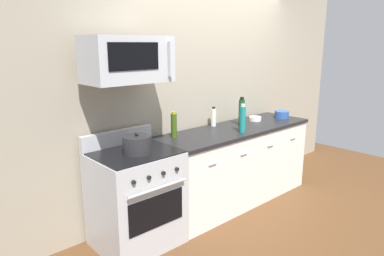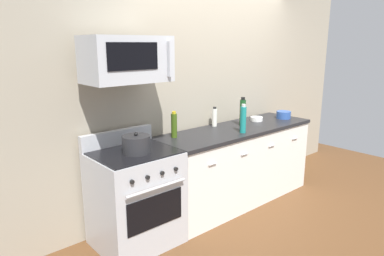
# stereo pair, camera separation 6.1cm
# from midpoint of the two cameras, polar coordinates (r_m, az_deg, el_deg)

# --- Properties ---
(ground_plane) EXTENTS (6.23, 6.23, 0.00)m
(ground_plane) POSITION_cam_midpoint_polar(r_m,az_deg,el_deg) (4.45, 7.49, -11.55)
(ground_plane) COLOR brown
(back_wall) EXTENTS (5.19, 0.10, 2.70)m
(back_wall) POSITION_cam_midpoint_polar(r_m,az_deg,el_deg) (4.34, 3.96, 6.55)
(back_wall) COLOR #9E937F
(back_wall) RESTS_ON ground_plane
(counter_unit) EXTENTS (2.10, 0.66, 0.92)m
(counter_unit) POSITION_cam_midpoint_polar(r_m,az_deg,el_deg) (4.27, 7.69, -5.96)
(counter_unit) COLOR silver
(counter_unit) RESTS_ON ground_plane
(range_oven) EXTENTS (0.76, 0.69, 1.07)m
(range_oven) POSITION_cam_midpoint_polar(r_m,az_deg,el_deg) (3.40, -8.72, -11.11)
(range_oven) COLOR #B7BABF
(range_oven) RESTS_ON ground_plane
(microwave) EXTENTS (0.74, 0.44, 0.40)m
(microwave) POSITION_cam_midpoint_polar(r_m,az_deg,el_deg) (3.13, -10.03, 11.00)
(microwave) COLOR #B7BABF
(bottle_vinegar_white) EXTENTS (0.06, 0.06, 0.23)m
(bottle_vinegar_white) POSITION_cam_midpoint_polar(r_m,az_deg,el_deg) (4.17, 4.11, 1.80)
(bottle_vinegar_white) COLOR silver
(bottle_vinegar_white) RESTS_ON countertop_slab
(bottle_olive_oil) EXTENTS (0.06, 0.06, 0.28)m
(bottle_olive_oil) POSITION_cam_midpoint_polar(r_m,az_deg,el_deg) (3.65, -2.47, 0.47)
(bottle_olive_oil) COLOR #385114
(bottle_olive_oil) RESTS_ON countertop_slab
(bottle_sparkling_teal) EXTENTS (0.07, 0.07, 0.32)m
(bottle_sparkling_teal) POSITION_cam_midpoint_polar(r_m,az_deg,el_deg) (3.88, 8.80, 1.43)
(bottle_sparkling_teal) COLOR #197F7A
(bottle_sparkling_teal) RESTS_ON countertop_slab
(bottle_wine_green) EXTENTS (0.07, 0.07, 0.34)m
(bottle_wine_green) POSITION_cam_midpoint_polar(r_m,az_deg,el_deg) (4.22, 8.67, 2.56)
(bottle_wine_green) COLOR #19471E
(bottle_wine_green) RESTS_ON countertop_slab
(bowl_white_ceramic) EXTENTS (0.15, 0.15, 0.05)m
(bowl_white_ceramic) POSITION_cam_midpoint_polar(r_m,az_deg,el_deg) (4.54, 10.88, 1.49)
(bowl_white_ceramic) COLOR white
(bowl_white_ceramic) RESTS_ON countertop_slab
(bowl_blue_mixing) EXTENTS (0.19, 0.19, 0.09)m
(bowl_blue_mixing) POSITION_cam_midpoint_polar(r_m,az_deg,el_deg) (4.77, 15.08, 2.12)
(bowl_blue_mixing) COLOR #2D519E
(bowl_blue_mixing) RESTS_ON countertop_slab
(stockpot) EXTENTS (0.25, 0.25, 0.19)m
(stockpot) POSITION_cam_midpoint_polar(r_m,az_deg,el_deg) (3.17, -8.55, -2.65)
(stockpot) COLOR #262628
(stockpot) RESTS_ON range_oven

